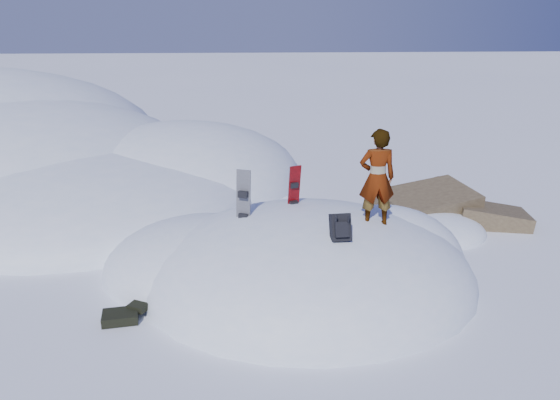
{
  "coord_description": "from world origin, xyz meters",
  "views": [
    {
      "loc": [
        -1.12,
        -10.23,
        5.45
      ],
      "look_at": [
        -0.57,
        0.3,
        1.7
      ],
      "focal_mm": 35.0,
      "sensor_mm": 36.0,
      "label": 1
    }
  ],
  "objects_px": {
    "snowboard_dark": "(243,208)",
    "person": "(377,178)",
    "backpack": "(340,227)",
    "snowboard_red": "(294,196)"
  },
  "relations": [
    {
      "from": "snowboard_red",
      "to": "person",
      "type": "relative_size",
      "value": 0.72
    },
    {
      "from": "snowboard_dark",
      "to": "person",
      "type": "height_order",
      "value": "person"
    },
    {
      "from": "backpack",
      "to": "person",
      "type": "distance_m",
      "value": 1.36
    },
    {
      "from": "snowboard_dark",
      "to": "backpack",
      "type": "xyz_separation_m",
      "value": [
        1.8,
        -1.28,
        0.05
      ]
    },
    {
      "from": "snowboard_red",
      "to": "backpack",
      "type": "relative_size",
      "value": 2.33
    },
    {
      "from": "backpack",
      "to": "snowboard_red",
      "type": "bearing_deg",
      "value": 106.29
    },
    {
      "from": "backpack",
      "to": "snowboard_dark",
      "type": "bearing_deg",
      "value": 139.55
    },
    {
      "from": "snowboard_dark",
      "to": "backpack",
      "type": "relative_size",
      "value": 2.64
    },
    {
      "from": "snowboard_red",
      "to": "snowboard_dark",
      "type": "xyz_separation_m",
      "value": [
        -1.08,
        -0.57,
        -0.03
      ]
    },
    {
      "from": "backpack",
      "to": "person",
      "type": "xyz_separation_m",
      "value": [
        0.83,
        0.84,
        0.68
      ]
    }
  ]
}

